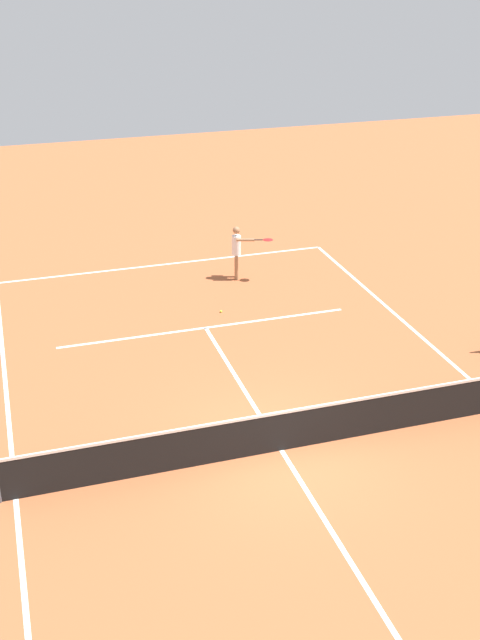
{
  "coord_description": "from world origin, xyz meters",
  "views": [
    {
      "loc": [
        4.96,
        12.97,
        9.68
      ],
      "look_at": [
        -0.56,
        -4.71,
        0.8
      ],
      "focal_mm": 44.59,
      "sensor_mm": 36.0,
      "label": 1
    }
  ],
  "objects": [
    {
      "name": "court_lines",
      "position": [
        0.0,
        0.0,
        0.0
      ],
      "size": [
        10.94,
        22.32,
        0.01
      ],
      "color": "white",
      "rests_on": "ground"
    },
    {
      "name": "player_serving",
      "position": [
        -1.91,
        -9.26,
        1.02
      ],
      "size": [
        1.21,
        0.86,
        1.71
      ],
      "rotation": [
        0.0,
        0.0,
        1.28
      ],
      "color": "#9E704C",
      "rests_on": "ground"
    },
    {
      "name": "tennis_net",
      "position": [
        0.0,
        0.0,
        0.5
      ],
      "size": [
        11.54,
        0.1,
        1.07
      ],
      "color": "#4C4C51",
      "rests_on": "ground"
    },
    {
      "name": "tennis_ball",
      "position": [
        -0.69,
        -6.95,
        0.03
      ],
      "size": [
        0.07,
        0.07,
        0.07
      ],
      "primitive_type": "sphere",
      "color": "#CCE033",
      "rests_on": "ground"
    },
    {
      "name": "ground_plane",
      "position": [
        0.0,
        0.0,
        0.0
      ],
      "size": [
        60.0,
        60.0,
        0.0
      ],
      "primitive_type": "plane",
      "color": "#AD5933"
    }
  ]
}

